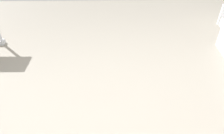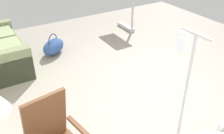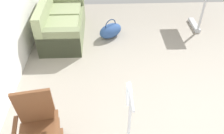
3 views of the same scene
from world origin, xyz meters
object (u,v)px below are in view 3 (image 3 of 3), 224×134
object	(u,v)px
couch	(62,25)
overbed_table	(198,4)
duffel_bag	(111,31)
rocking_chair	(39,129)

from	to	relation	value
couch	overbed_table	distance (m)	3.11
overbed_table	duffel_bag	bearing A→B (deg)	101.89
rocking_chair	overbed_table	size ratio (longest dim) A/B	1.25
overbed_table	duffel_bag	size ratio (longest dim) A/B	1.32
couch	duffel_bag	xyz separation A→B (m)	(-0.04, -1.06, -0.15)
duffel_bag	overbed_table	bearing A→B (deg)	-78.11
couch	rocking_chair	bearing A→B (deg)	-178.03
rocking_chair	overbed_table	world-z (taller)	rocking_chair
rocking_chair	couch	bearing A→B (deg)	1.97
overbed_table	rocking_chair	bearing A→B (deg)	137.35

